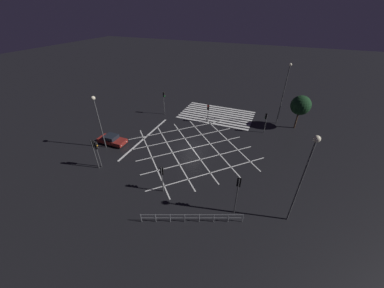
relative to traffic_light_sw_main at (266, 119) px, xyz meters
The scene contains 15 objects.
ground_plane 12.39m from the traffic_light_sw_main, 44.01° to the left, with size 200.00×200.00×0.00m, color black.
road_markings 9.41m from the traffic_light_sw_main, ahead, with size 19.49×25.49×0.01m.
traffic_light_sw_main is the anchor object (origin of this frame).
traffic_light_median_north 19.20m from the traffic_light_sw_main, 63.86° to the left, with size 0.36×0.39×3.29m.
traffic_light_ne_cross 24.47m from the traffic_light_sw_main, 43.43° to the left, with size 0.36×0.39×4.02m.
traffic_light_nw_cross 17.16m from the traffic_light_sw_main, 87.69° to the left, with size 0.36×0.39×4.39m.
traffic_light_se_main 17.67m from the traffic_light_sw_main, ahead, with size 0.39×0.36×4.28m.
traffic_light_median_south 9.31m from the traffic_light_sw_main, ahead, with size 0.36×0.39×3.25m.
traffic_light_ne_main 24.14m from the traffic_light_sw_main, 43.39° to the left, with size 0.39×0.36×3.70m.
street_lamp_east 5.94m from the traffic_light_sw_main, 112.64° to the right, with size 0.44×0.44×9.87m.
street_lamp_west 24.13m from the traffic_light_sw_main, 32.64° to the left, with size 0.52×0.52×7.59m.
street_lamp_far 17.11m from the traffic_light_sw_main, 104.33° to the left, with size 0.53×0.53×9.19m.
street_tree_near 5.95m from the traffic_light_sw_main, 142.49° to the right, with size 3.02×3.02×5.47m.
waiting_car 23.22m from the traffic_light_sw_main, 30.34° to the left, with size 4.17×1.78×1.30m.
pedestrian_railing 20.28m from the traffic_light_sw_main, 78.39° to the left, with size 8.72×3.63×1.05m.
Camera 1 is at (-9.54, 23.12, 16.99)m, focal length 20.00 mm.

